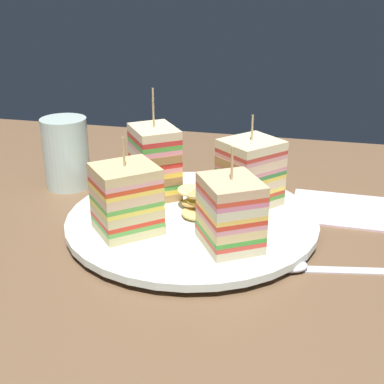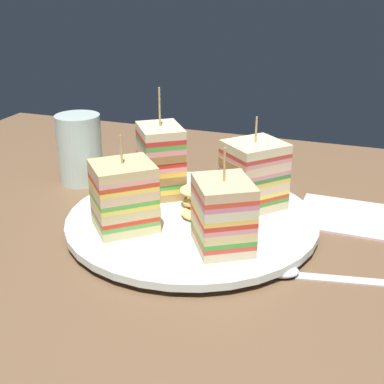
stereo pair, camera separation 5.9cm
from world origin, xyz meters
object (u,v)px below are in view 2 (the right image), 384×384
Objects in this scene: napkin at (348,215)px; spoon at (300,273)px; sandwich_wedge_0 at (254,175)px; sandwich_wedge_1 at (161,161)px; plate at (192,221)px; sandwich_wedge_2 at (124,196)px; drinking_glass at (80,154)px; chip_pile at (201,199)px; sandwich_wedge_3 at (223,215)px.

spoon is at bearing 77.81° from napkin.
sandwich_wedge_1 reaches higher than sandwich_wedge_0.
sandwich_wedge_2 reaches higher than plate.
sandwich_wedge_1 is 14.22cm from drinking_glass.
chip_pile is at bearing -101.73° from plate.
plate is 9.23cm from sandwich_wedge_1.
sandwich_wedge_2 is (5.92, 5.06, 4.28)cm from plate.
sandwich_wedge_2 is 0.71× the size of spoon.
spoon is (-19.36, 11.45, -5.46)cm from sandwich_wedge_1.
drinking_glass is (36.33, 0.35, 3.82)cm from napkin.
sandwich_wedge_3 is 1.11× the size of drinking_glass.
spoon is (-19.39, 1.29, -4.79)cm from sandwich_wedge_2.
sandwich_wedge_1 is at bearing -26.46° from chip_pile.
spoon is 1.27× the size of napkin.
sandwich_wedge_3 reaches higher than plate.
sandwich_wedge_0 is at bearing -149.39° from chip_pile.
plate is 2.74× the size of sandwich_wedge_2.
sandwich_wedge_1 is 10.18cm from sandwich_wedge_2.
sandwich_wedge_0 is at bearing 172.23° from drinking_glass.
sandwich_wedge_3 is at bearing 10.16° from sandwich_wedge_1.
sandwich_wedge_1 reaches higher than spoon.
plate is at bearing 28.16° from napkin.
spoon reaches higher than napkin.
napkin is (-16.78, -8.98, -0.66)cm from plate.
sandwich_wedge_0 is at bearing 19.18° from napkin.
sandwich_wedge_2 is at bearing -7.33° from sandwich_wedge_0.
sandwich_wedge_1 is (5.89, -5.10, 4.95)cm from plate.
sandwich_wedge_0 is 1.04× the size of sandwich_wedge_2.
napkin is (-22.70, -14.04, -4.94)cm from sandwich_wedge_2.
plate is 8.84cm from sandwich_wedge_3.
sandwich_wedge_0 is at bearing 54.43° from sandwich_wedge_1.
napkin is at bearing -9.76° from sandwich_wedge_2.
sandwich_wedge_3 is 1.43× the size of chip_pile.
chip_pile reaches higher than spoon.
sandwich_wedge_1 is at bearing 48.35° from sandwich_wedge_2.
sandwich_wedge_3 is 0.91× the size of napkin.
spoon is 36.44cm from drinking_glass.
plate is at bearing -35.46° from spoon.
sandwich_wedge_0 is at bearing -138.40° from plate.
sandwich_wedge_1 is 1.15× the size of napkin.
spoon is (-8.15, 0.65, -4.69)cm from sandwich_wedge_3.
napkin is (-22.67, -3.88, -5.61)cm from sandwich_wedge_1.
sandwich_wedge_2 reaches higher than napkin.
drinking_glass is at bearing -23.83° from plate.
sandwich_wedge_0 is 1.48× the size of chip_pile.
napkin is (-3.31, -15.33, -0.15)cm from spoon.
sandwich_wedge_1 is at bearing 14.69° from sandwich_wedge_3.
sandwich_wedge_3 reaches higher than chip_pile.
drinking_glass is (24.86, -14.33, -1.01)cm from sandwich_wedge_3.
spoon is 15.69cm from napkin.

